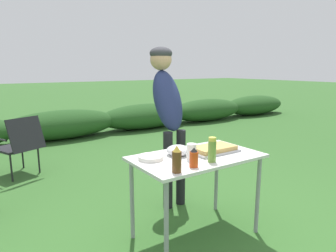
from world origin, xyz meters
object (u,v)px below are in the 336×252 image
at_px(plate_stack, 151,158).
at_px(camp_chair_green_behind_table, 20,143).
at_px(mixing_bowl, 178,150).
at_px(hot_sauce_bottle, 194,158).
at_px(beer_bottle, 177,160).
at_px(food_tray, 214,149).
at_px(paper_cup_stack, 191,152).
at_px(relish_jar, 212,150).
at_px(standing_person_with_beanie, 167,103).
at_px(folding_table, 197,164).

distance_m(plate_stack, camp_chair_green_behind_table, 2.49).
distance_m(mixing_bowl, hot_sauce_bottle, 0.33).
bearing_deg(plate_stack, beer_bottle, -89.87).
bearing_deg(food_tray, paper_cup_stack, -167.06).
height_order(paper_cup_stack, relish_jar, relish_jar).
relative_size(paper_cup_stack, standing_person_with_beanie, 0.08).
bearing_deg(camp_chair_green_behind_table, plate_stack, -97.38).
height_order(mixing_bowl, standing_person_with_beanie, standing_person_with_beanie).
bearing_deg(camp_chair_green_behind_table, paper_cup_stack, -93.17).
bearing_deg(camp_chair_green_behind_table, relish_jar, -91.99).
xyz_separation_m(beer_bottle, camp_chair_green_behind_table, (-0.68, 2.74, -0.37)).
height_order(paper_cup_stack, hot_sauce_bottle, hot_sauce_bottle).
bearing_deg(paper_cup_stack, camp_chair_green_behind_table, 110.12).
height_order(plate_stack, paper_cup_stack, paper_cup_stack).
bearing_deg(relish_jar, paper_cup_stack, 131.17).
distance_m(food_tray, standing_person_with_beanie, 0.80).
distance_m(hot_sauce_bottle, beer_bottle, 0.18).
bearing_deg(hot_sauce_bottle, relish_jar, 5.43).
height_order(relish_jar, standing_person_with_beanie, standing_person_with_beanie).
bearing_deg(camp_chair_green_behind_table, beer_bottle, -99.39).
bearing_deg(relish_jar, folding_table, 87.72).
bearing_deg(hot_sauce_bottle, paper_cup_stack, 58.03).
bearing_deg(relish_jar, beer_bottle, -173.42).
bearing_deg(paper_cup_stack, relish_jar, -48.83).
bearing_deg(mixing_bowl, beer_bottle, -126.80).
bearing_deg(beer_bottle, relish_jar, 6.58).
bearing_deg(food_tray, standing_person_with_beanie, 91.38).
relative_size(mixing_bowl, camp_chair_green_behind_table, 0.24).
relative_size(food_tray, beer_bottle, 2.16).
height_order(food_tray, standing_person_with_beanie, standing_person_with_beanie).
xyz_separation_m(paper_cup_stack, hot_sauce_bottle, (-0.09, -0.14, 0.00)).
relative_size(plate_stack, camp_chair_green_behind_table, 0.25).
bearing_deg(food_tray, folding_table, 179.02).
relative_size(folding_table, beer_bottle, 5.54).
height_order(plate_stack, camp_chair_green_behind_table, camp_chair_green_behind_table).
bearing_deg(standing_person_with_beanie, plate_stack, -134.46).
bearing_deg(folding_table, food_tray, -0.98).
bearing_deg(paper_cup_stack, standing_person_with_beanie, 69.84).
bearing_deg(relish_jar, hot_sauce_bottle, -174.57).
bearing_deg(food_tray, mixing_bowl, 162.29).
distance_m(paper_cup_stack, hot_sauce_bottle, 0.17).
distance_m(mixing_bowl, camp_chair_green_behind_table, 2.60).
height_order(mixing_bowl, paper_cup_stack, paper_cup_stack).
distance_m(food_tray, beer_bottle, 0.63).
distance_m(folding_table, paper_cup_stack, 0.20).
bearing_deg(paper_cup_stack, folding_table, 32.41).
bearing_deg(camp_chair_green_behind_table, folding_table, -90.31).
relative_size(plate_stack, standing_person_with_beanie, 0.12).
xyz_separation_m(paper_cup_stack, relish_jar, (0.11, -0.12, 0.03)).
xyz_separation_m(plate_stack, standing_person_with_beanie, (0.56, 0.60, 0.35)).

